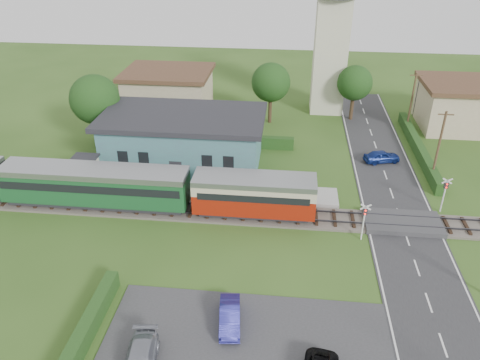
# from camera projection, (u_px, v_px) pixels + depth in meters

# --- Properties ---
(ground) EXTENTS (120.00, 120.00, 0.00)m
(ground) POSITION_uv_depth(u_px,v_px,m) (279.00, 231.00, 37.51)
(ground) COLOR #2D4C19
(railway_track) EXTENTS (76.00, 3.20, 0.49)m
(railway_track) POSITION_uv_depth(u_px,v_px,m) (280.00, 216.00, 39.19)
(railway_track) COLOR #4C443D
(railway_track) RESTS_ON ground
(road) EXTENTS (6.00, 70.00, 0.05)m
(road) POSITION_uv_depth(u_px,v_px,m) (407.00, 239.00, 36.55)
(road) COLOR #28282B
(road) RESTS_ON ground
(car_park) EXTENTS (17.00, 9.00, 0.08)m
(car_park) POSITION_uv_depth(u_px,v_px,m) (246.00, 348.00, 27.23)
(car_park) COLOR #333335
(car_park) RESTS_ON ground
(crossing_deck) EXTENTS (6.20, 3.40, 0.45)m
(crossing_deck) POSITION_uv_depth(u_px,v_px,m) (403.00, 223.00, 38.19)
(crossing_deck) COLOR #333335
(crossing_deck) RESTS_ON ground
(platform) EXTENTS (30.00, 3.00, 0.45)m
(platform) POSITION_uv_depth(u_px,v_px,m) (172.00, 189.00, 42.86)
(platform) COLOR gray
(platform) RESTS_ON ground
(equipment_hut) EXTENTS (2.30, 2.30, 2.55)m
(equipment_hut) POSITION_uv_depth(u_px,v_px,m) (86.00, 170.00, 42.87)
(equipment_hut) COLOR beige
(equipment_hut) RESTS_ON platform
(station_building) EXTENTS (16.00, 9.00, 5.30)m
(station_building) POSITION_uv_depth(u_px,v_px,m) (184.00, 139.00, 46.68)
(station_building) COLOR #486B78
(station_building) RESTS_ON ground
(train) EXTENTS (43.20, 2.90, 3.40)m
(train) POSITION_uv_depth(u_px,v_px,m) (59.00, 183.00, 39.98)
(train) COLOR #232328
(train) RESTS_ON ground
(church_tower) EXTENTS (6.00, 6.00, 17.60)m
(church_tower) POSITION_uv_depth(u_px,v_px,m) (332.00, 30.00, 56.33)
(church_tower) COLOR beige
(church_tower) RESTS_ON ground
(house_west) EXTENTS (10.80, 8.80, 5.50)m
(house_west) POSITION_uv_depth(u_px,v_px,m) (169.00, 91.00, 59.26)
(house_west) COLOR tan
(house_west) RESTS_ON ground
(house_east) EXTENTS (8.80, 8.80, 5.50)m
(house_east) POSITION_uv_depth(u_px,v_px,m) (457.00, 104.00, 55.07)
(house_east) COLOR tan
(house_east) RESTS_ON ground
(hedge_carpark) EXTENTS (0.80, 9.00, 1.20)m
(hedge_carpark) POSITION_uv_depth(u_px,v_px,m) (88.00, 328.00, 27.85)
(hedge_carpark) COLOR #193814
(hedge_carpark) RESTS_ON ground
(hedge_roadside) EXTENTS (0.80, 18.00, 1.20)m
(hedge_roadside) POSITION_uv_depth(u_px,v_px,m) (418.00, 148.00, 49.75)
(hedge_roadside) COLOR #193814
(hedge_roadside) RESTS_ON ground
(hedge_station) EXTENTS (22.00, 0.80, 1.30)m
(hedge_station) POSITION_uv_depth(u_px,v_px,m) (194.00, 139.00, 51.59)
(hedge_station) COLOR #193814
(hedge_station) RESTS_ON ground
(tree_a) EXTENTS (5.20, 5.20, 8.00)m
(tree_a) POSITION_uv_depth(u_px,v_px,m) (95.00, 100.00, 48.92)
(tree_a) COLOR #332316
(tree_a) RESTS_ON ground
(tree_b) EXTENTS (4.60, 4.60, 7.34)m
(tree_b) POSITION_uv_depth(u_px,v_px,m) (271.00, 82.00, 55.20)
(tree_b) COLOR #332316
(tree_b) RESTS_ON ground
(tree_c) EXTENTS (4.20, 4.20, 6.78)m
(tree_c) POSITION_uv_depth(u_px,v_px,m) (355.00, 83.00, 56.17)
(tree_c) COLOR #332316
(tree_c) RESTS_ON ground
(utility_pole_c) EXTENTS (1.40, 0.22, 7.00)m
(utility_pole_c) POSITION_uv_depth(u_px,v_px,m) (439.00, 146.00, 43.07)
(utility_pole_c) COLOR #473321
(utility_pole_c) RESTS_ON ground
(utility_pole_d) EXTENTS (1.40, 0.22, 7.00)m
(utility_pole_d) POSITION_uv_depth(u_px,v_px,m) (411.00, 102.00, 53.48)
(utility_pole_d) COLOR #473321
(utility_pole_d) RESTS_ON ground
(crossing_signal_near) EXTENTS (0.84, 0.28, 3.28)m
(crossing_signal_near) POSITION_uv_depth(u_px,v_px,m) (364.00, 217.00, 35.51)
(crossing_signal_near) COLOR silver
(crossing_signal_near) RESTS_ON ground
(crossing_signal_far) EXTENTS (0.84, 0.28, 3.28)m
(crossing_signal_far) POSITION_uv_depth(u_px,v_px,m) (445.00, 190.00, 38.99)
(crossing_signal_far) COLOR silver
(crossing_signal_far) RESTS_ON ground
(streetlamp_west) EXTENTS (0.30, 0.30, 5.15)m
(streetlamp_west) POSITION_uv_depth(u_px,v_px,m) (101.00, 101.00, 55.46)
(streetlamp_west) COLOR #3F3F47
(streetlamp_west) RESTS_ON ground
(streetlamp_east) EXTENTS (0.30, 0.30, 5.15)m
(streetlamp_east) POSITION_uv_depth(u_px,v_px,m) (417.00, 93.00, 57.93)
(streetlamp_east) COLOR #3F3F47
(streetlamp_east) RESTS_ON ground
(car_on_road) EXTENTS (3.91, 2.42, 1.24)m
(car_on_road) POSITION_uv_depth(u_px,v_px,m) (382.00, 156.00, 47.80)
(car_on_road) COLOR navy
(car_on_road) RESTS_ON road
(car_park_blue) EXTENTS (1.66, 3.69, 1.18)m
(car_park_blue) POSITION_uv_depth(u_px,v_px,m) (230.00, 316.00, 28.58)
(car_park_blue) COLOR #2B2B94
(car_park_blue) RESTS_ON car_park
(pedestrian_near) EXTENTS (0.79, 0.65, 1.87)m
(pedestrian_near) POSITION_uv_depth(u_px,v_px,m) (230.00, 182.00, 41.66)
(pedestrian_near) COLOR gray
(pedestrian_near) RESTS_ON platform
(pedestrian_far) EXTENTS (1.00, 1.13, 1.96)m
(pedestrian_far) POSITION_uv_depth(u_px,v_px,m) (85.00, 178.00, 42.32)
(pedestrian_far) COLOR gray
(pedestrian_far) RESTS_ON platform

